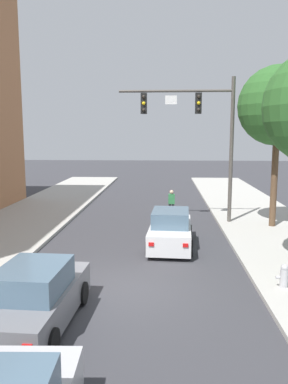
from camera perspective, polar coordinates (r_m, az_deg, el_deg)
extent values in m
plane|color=#38383D|center=(12.24, -2.63, -14.21)|extent=(120.00, 120.00, 0.00)
cylinder|color=#514C47|center=(20.47, 12.89, 6.00)|extent=(0.20, 0.20, 7.50)
cylinder|color=#514C47|center=(20.29, 4.75, 14.79)|extent=(5.84, 0.14, 0.14)
cube|color=black|center=(20.30, 8.12, 12.96)|extent=(0.32, 0.28, 1.05)
sphere|color=#2D2823|center=(20.17, 8.17, 13.93)|extent=(0.18, 0.18, 0.18)
sphere|color=yellow|center=(20.15, 8.15, 12.99)|extent=(0.18, 0.18, 0.18)
sphere|color=#2D2823|center=(20.12, 8.13, 12.06)|extent=(0.18, 0.18, 0.18)
cube|color=black|center=(20.26, -0.03, 13.05)|extent=(0.32, 0.28, 1.05)
sphere|color=#2D2823|center=(20.14, -0.05, 14.02)|extent=(0.18, 0.18, 0.18)
sphere|color=yellow|center=(20.11, -0.05, 13.08)|extent=(0.18, 0.18, 0.18)
sphere|color=#2D2823|center=(20.08, -0.05, 12.15)|extent=(0.18, 0.18, 0.18)
cube|color=white|center=(20.22, 4.06, 13.54)|extent=(0.60, 0.03, 0.44)
cube|color=silver|center=(16.42, 3.97, -6.19)|extent=(1.92, 4.28, 0.80)
cube|color=slate|center=(16.11, 3.98, -3.85)|extent=(1.60, 2.08, 0.64)
cylinder|color=black|center=(17.79, 1.52, -5.82)|extent=(0.25, 0.65, 0.64)
cylinder|color=black|center=(17.73, 6.75, -5.92)|extent=(0.25, 0.65, 0.64)
cylinder|color=black|center=(15.29, 0.71, -8.23)|extent=(0.25, 0.65, 0.64)
cylinder|color=black|center=(15.23, 6.84, -8.36)|extent=(0.25, 0.65, 0.64)
cube|color=red|center=(14.39, 1.08, -7.81)|extent=(0.20, 0.05, 0.14)
cube|color=red|center=(14.34, 6.21, -7.92)|extent=(0.20, 0.05, 0.14)
cube|color=slate|center=(10.25, -15.72, -15.79)|extent=(1.88, 4.27, 0.80)
cube|color=slate|center=(9.85, -16.21, -12.31)|extent=(1.58, 2.06, 0.64)
cylinder|color=black|center=(11.74, -17.09, -13.92)|extent=(0.25, 0.65, 0.64)
cylinder|color=black|center=(11.24, -9.22, -14.67)|extent=(0.25, 0.65, 0.64)
cylinder|color=black|center=(9.01, -13.73, -21.01)|extent=(0.25, 0.65, 0.64)
cube|color=red|center=(8.23, -17.03, -21.33)|extent=(0.20, 0.05, 0.14)
cylinder|color=#333338|center=(21.82, 3.87, -2.86)|extent=(0.14, 0.14, 0.85)
cylinder|color=#333338|center=(21.82, 4.34, -2.87)|extent=(0.14, 0.14, 0.85)
cube|color=#337F47|center=(21.69, 4.13, -1.04)|extent=(0.36, 0.22, 0.56)
sphere|color=beige|center=(21.63, 4.14, 0.01)|extent=(0.22, 0.22, 0.22)
cylinder|color=#B2B2B7|center=(12.59, 20.14, -11.99)|extent=(0.24, 0.24, 0.55)
sphere|color=#B2B2B7|center=(12.48, 20.22, -10.55)|extent=(0.22, 0.22, 0.22)
cylinder|color=#B2B2B7|center=(12.53, 19.34, -11.92)|extent=(0.12, 0.09, 0.09)
cylinder|color=brown|center=(20.17, 18.84, 1.48)|extent=(0.32, 0.32, 4.53)
sphere|color=#2D6028|center=(20.09, 19.36, 12.07)|extent=(3.88, 3.88, 3.88)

